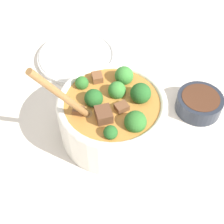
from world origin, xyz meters
name	(u,v)px	position (x,y,z in m)	size (l,w,h in m)	color
ground_plane	(112,131)	(0.00, 0.00, 0.00)	(4.00, 4.00, 0.00)	silver
stew_bowl	(112,114)	(0.00, 0.00, 0.06)	(0.22, 0.23, 0.26)	white
condiment_bowl	(199,103)	(0.07, -0.20, 0.02)	(0.10, 0.10, 0.04)	#232833
empty_plate	(77,56)	(0.24, 0.10, 0.01)	(0.21, 0.21, 0.02)	white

